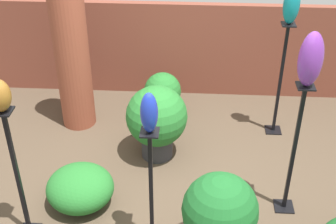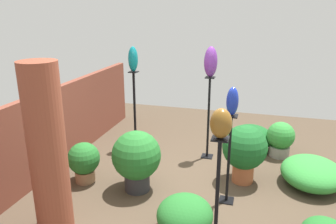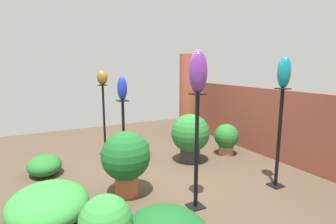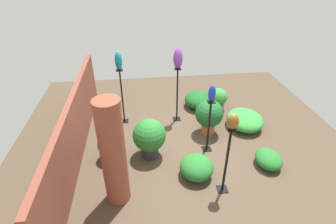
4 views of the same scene
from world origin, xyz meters
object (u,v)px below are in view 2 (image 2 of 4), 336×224
art_vase_bronze (221,123)px  art_vase_cobalt (232,101)px  brick_pillar (47,150)px  pedestal_violet (208,121)px  art_vase_violet (211,62)px  pedestal_bronze (217,209)px  potted_plant_walkway_edge (280,138)px  pedestal_cobalt (229,163)px  potted_plant_back_center (136,158)px  art_vase_teal (133,59)px  pedestal_teal (135,113)px  potted_plant_front_left (245,149)px  potted_plant_mid_left (84,160)px

art_vase_bronze → art_vase_cobalt: 1.23m
brick_pillar → pedestal_violet: 2.92m
brick_pillar → art_vase_violet: size_ratio=4.01×
pedestal_bronze → art_vase_bronze: 0.91m
pedestal_bronze → pedestal_violet: bearing=11.0°
art_vase_bronze → potted_plant_walkway_edge: art_vase_bronze is taller
art_vase_bronze → pedestal_cobalt: bearing=0.1°
potted_plant_walkway_edge → potted_plant_back_center: (-1.81, 2.07, 0.17)m
art_vase_cobalt → pedestal_violet: bearing=20.3°
art_vase_teal → potted_plant_walkway_edge: (0.34, -2.67, -1.36)m
brick_pillar → art_vase_teal: 2.66m
pedestal_teal → potted_plant_back_center: (-1.47, -0.60, -0.17)m
art_vase_violet → brick_pillar: bearing=149.7°
art_vase_violet → art_vase_cobalt: art_vase_violet is taller
pedestal_violet → art_vase_violet: size_ratio=2.88×
art_vase_teal → potted_plant_front_left: size_ratio=0.49×
art_vase_bronze → potted_plant_mid_left: size_ratio=0.45×
pedestal_teal → potted_plant_mid_left: bearing=169.6°
potted_plant_front_left → potted_plant_mid_left: bearing=106.0°
brick_pillar → pedestal_cobalt: size_ratio=1.63×
potted_plant_mid_left → art_vase_cobalt: bearing=-88.6°
pedestal_violet → potted_plant_back_center: (-1.41, 0.81, -0.16)m
pedestal_violet → art_vase_bronze: bearing=-169.0°
pedestal_teal → potted_plant_walkway_edge: bearing=-82.8°
pedestal_cobalt → art_vase_bronze: (-1.22, -0.00, 0.99)m
brick_pillar → pedestal_bronze: 2.00m
brick_pillar → pedestal_teal: brick_pillar is taller
pedestal_bronze → art_vase_cobalt: 1.46m
pedestal_bronze → pedestal_cobalt: bearing=0.1°
art_vase_violet → potted_plant_back_center: art_vase_violet is taller
art_vase_cobalt → art_vase_bronze: bearing=-179.9°
pedestal_violet → art_vase_violet: 1.05m
pedestal_bronze → potted_plant_front_left: size_ratio=1.56×
pedestal_bronze → art_vase_violet: 2.83m
pedestal_teal → potted_plant_back_center: bearing=-157.9°
art_vase_teal → art_vase_violet: art_vase_violet is taller
art_vase_teal → potted_plant_back_center: 1.99m
pedestal_bronze → art_vase_cobalt: bearing=0.1°
pedestal_bronze → art_vase_teal: size_ratio=3.16×
art_vase_cobalt → potted_plant_back_center: 1.61m
art_vase_cobalt → potted_plant_mid_left: art_vase_cobalt is taller
brick_pillar → potted_plant_mid_left: (1.10, 0.22, -0.67)m
brick_pillar → art_vase_bronze: brick_pillar is taller
brick_pillar → potted_plant_front_left: size_ratio=2.25×
pedestal_teal → art_vase_cobalt: 2.50m
pedestal_bronze → pedestal_teal: (2.64, 1.91, 0.03)m
pedestal_cobalt → art_vase_bronze: size_ratio=4.39×
brick_pillar → pedestal_bronze: bearing=-92.0°
pedestal_teal → potted_plant_front_left: size_ratio=1.62×
potted_plant_walkway_edge → art_vase_violet: bearing=107.7°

